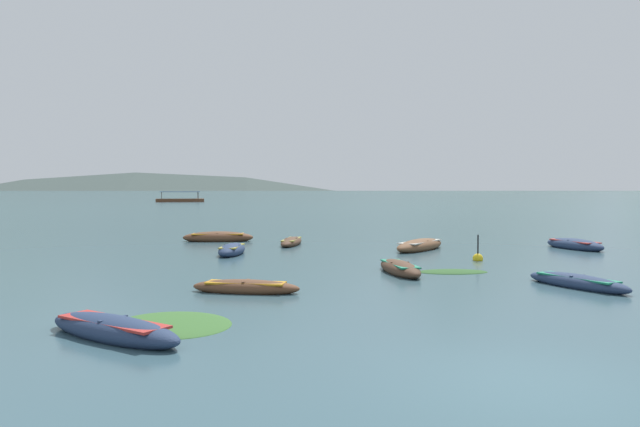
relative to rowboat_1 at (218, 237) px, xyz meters
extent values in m
plane|color=#385660|center=(9.23, 1476.13, -0.21)|extent=(6000.00, 6000.00, 0.00)
cone|color=#56665B|center=(-1035.92, 1914.82, 246.09)|extent=(1839.63, 1839.63, 492.61)
cone|color=#4C5B56|center=(-325.81, 1911.12, 268.27)|extent=(2011.38, 2011.38, 536.96)
cone|color=slate|center=(382.64, 1807.01, 216.88)|extent=(1161.64, 1161.64, 434.19)
ellipsoid|color=brown|center=(0.00, 0.00, -0.01)|extent=(3.99, 1.61, 0.68)
cube|color=orange|center=(0.00, 0.00, 0.20)|extent=(2.88, 1.16, 0.05)
cube|color=brown|center=(0.00, 0.00, 0.25)|extent=(0.15, 0.90, 0.04)
ellipsoid|color=#4C3323|center=(4.24, -2.07, -0.07)|extent=(1.30, 3.74, 0.49)
cube|color=olive|center=(4.24, -2.07, 0.08)|extent=(0.93, 2.69, 0.05)
cube|color=#4C3323|center=(4.24, -2.07, 0.13)|extent=(0.61, 0.15, 0.04)
ellipsoid|color=navy|center=(13.60, -15.21, -0.07)|extent=(2.43, 3.45, 0.49)
cube|color=#197A56|center=(13.60, -15.21, 0.08)|extent=(1.75, 2.49, 0.05)
cube|color=navy|center=(13.60, -15.21, 0.13)|extent=(0.55, 0.35, 0.04)
ellipsoid|color=navy|center=(18.18, -3.87, -0.02)|extent=(2.30, 3.81, 0.63)
cube|color=#B22D28|center=(18.18, -3.87, 0.16)|extent=(1.65, 2.74, 0.05)
cube|color=navy|center=(18.18, -3.87, 0.21)|extent=(0.78, 0.34, 0.04)
ellipsoid|color=brown|center=(3.90, -16.23, -0.08)|extent=(3.20, 1.28, 0.45)
cube|color=orange|center=(3.90, -16.23, 0.06)|extent=(2.30, 0.92, 0.05)
cube|color=brown|center=(3.90, -16.23, 0.11)|extent=(0.16, 0.57, 0.04)
ellipsoid|color=navy|center=(1.88, -6.56, -0.03)|extent=(1.14, 3.28, 0.61)
cube|color=olive|center=(1.88, -6.56, 0.15)|extent=(0.82, 2.36, 0.05)
cube|color=navy|center=(1.88, -6.56, 0.20)|extent=(0.69, 0.11, 0.04)
ellipsoid|color=navy|center=(2.03, -21.37, -0.05)|extent=(3.58, 2.77, 0.55)
cube|color=#B22D28|center=(2.03, -21.37, 0.11)|extent=(2.58, 1.99, 0.05)
cube|color=navy|center=(2.03, -21.37, 0.16)|extent=(0.42, 0.59, 0.04)
ellipsoid|color=brown|center=(10.58, -4.42, -0.02)|extent=(3.42, 4.42, 0.65)
cube|color=#B7B2A3|center=(10.58, -4.42, 0.18)|extent=(2.46, 3.18, 0.05)
cube|color=brown|center=(10.58, -4.42, 0.23)|extent=(0.75, 0.52, 0.04)
ellipsoid|color=#4C3323|center=(8.68, -12.37, -0.05)|extent=(1.60, 3.54, 0.54)
cube|color=#197A56|center=(8.68, -12.37, 0.11)|extent=(1.15, 2.55, 0.05)
cube|color=#4C3323|center=(8.68, -12.37, 0.16)|extent=(0.65, 0.20, 0.04)
cube|color=brown|center=(-27.92, 100.37, 0.06)|extent=(11.23, 6.49, 0.90)
cylinder|color=#4C4742|center=(-24.42, 102.84, 1.18)|extent=(0.10, 0.10, 1.80)
cylinder|color=#4C4742|center=(-23.65, 100.04, 1.18)|extent=(0.10, 0.10, 1.80)
cylinder|color=#4C4742|center=(-32.18, 100.71, 1.18)|extent=(0.10, 0.10, 1.80)
cylinder|color=#4C4742|center=(-31.41, 97.91, 1.18)|extent=(0.10, 0.10, 1.80)
cube|color=#334C75|center=(-27.92, 100.37, 2.08)|extent=(9.43, 5.45, 0.12)
sphere|color=yellow|center=(12.28, -8.73, -0.13)|extent=(0.42, 0.42, 0.42)
cylinder|color=black|center=(12.28, -8.73, 0.36)|extent=(0.06, 0.06, 0.98)
ellipsoid|color=#38662D|center=(2.87, -20.21, -0.21)|extent=(3.68, 3.71, 0.14)
ellipsoid|color=#2D5628|center=(10.57, -12.05, -0.21)|extent=(2.55, 1.41, 0.14)
camera|label=1|loc=(6.28, -32.70, 2.70)|focal=33.09mm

